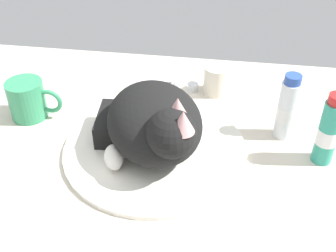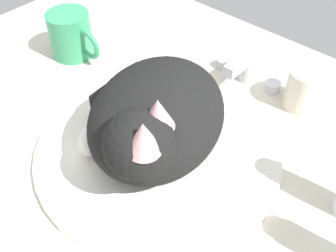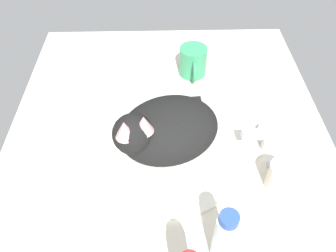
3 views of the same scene
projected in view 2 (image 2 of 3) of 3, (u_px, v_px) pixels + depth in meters
ground_plane at (158, 158)px, 62.67cm from camera, size 110.00×82.50×3.00cm
sink_basin at (158, 149)px, 61.27cm from camera, size 37.45×37.45×1.00cm
faucet at (246, 69)px, 72.22cm from camera, size 13.38×8.98×6.23cm
cat at (153, 119)px, 55.50cm from camera, size 25.74×28.43×15.88cm
coffee_mug at (72, 35)px, 77.01cm from camera, size 12.32×8.14×8.84cm
rinse_cup at (304, 89)px, 66.75cm from camera, size 6.20×6.20×7.10cm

